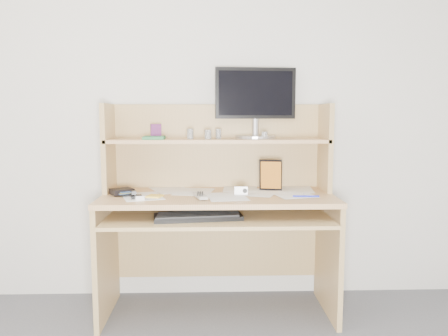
{
  "coord_description": "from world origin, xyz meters",
  "views": [
    {
      "loc": [
        -0.04,
        -1.13,
        1.23
      ],
      "look_at": [
        0.03,
        1.43,
        0.92
      ],
      "focal_mm": 35.0,
      "sensor_mm": 36.0,
      "label": 1
    }
  ],
  "objects_px": {
    "keyboard": "(198,216)",
    "desk": "(218,201)",
    "tv_remote": "(200,196)",
    "game_case": "(271,175)",
    "monitor": "(256,101)"
  },
  "relations": [
    {
      "from": "tv_remote",
      "to": "game_case",
      "type": "xyz_separation_m",
      "value": [
        0.44,
        0.21,
        0.09
      ]
    },
    {
      "from": "keyboard",
      "to": "tv_remote",
      "type": "height_order",
      "value": "tv_remote"
    },
    {
      "from": "desk",
      "to": "tv_remote",
      "type": "xyz_separation_m",
      "value": [
        -0.11,
        -0.19,
        0.07
      ]
    },
    {
      "from": "desk",
      "to": "game_case",
      "type": "bearing_deg",
      "value": 2.68
    },
    {
      "from": "keyboard",
      "to": "tv_remote",
      "type": "distance_m",
      "value": 0.14
    },
    {
      "from": "tv_remote",
      "to": "monitor",
      "type": "bearing_deg",
      "value": 29.14
    },
    {
      "from": "desk",
      "to": "keyboard",
      "type": "xyz_separation_m",
      "value": [
        -0.12,
        -0.29,
        -0.03
      ]
    },
    {
      "from": "keyboard",
      "to": "game_case",
      "type": "bearing_deg",
      "value": 27.21
    },
    {
      "from": "desk",
      "to": "game_case",
      "type": "relative_size",
      "value": 7.03
    },
    {
      "from": "keyboard",
      "to": "monitor",
      "type": "height_order",
      "value": "monitor"
    },
    {
      "from": "keyboard",
      "to": "tv_remote",
      "type": "xyz_separation_m",
      "value": [
        0.01,
        0.1,
        0.1
      ]
    },
    {
      "from": "desk",
      "to": "tv_remote",
      "type": "bearing_deg",
      "value": -118.53
    },
    {
      "from": "tv_remote",
      "to": "game_case",
      "type": "relative_size",
      "value": 0.89
    },
    {
      "from": "keyboard",
      "to": "desk",
      "type": "bearing_deg",
      "value": 61.25
    },
    {
      "from": "tv_remote",
      "to": "game_case",
      "type": "bearing_deg",
      "value": 9.73
    }
  ]
}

